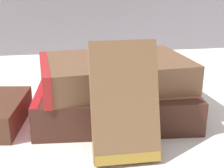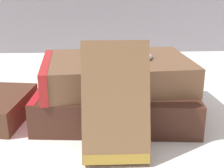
# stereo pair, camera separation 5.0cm
# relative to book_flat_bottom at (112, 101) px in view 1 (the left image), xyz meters

# --- Properties ---
(ground_plane) EXTENTS (3.00, 3.00, 0.00)m
(ground_plane) POSITION_rel_book_flat_bottom_xyz_m (-0.04, -0.01, -0.03)
(ground_plane) COLOR white
(book_flat_bottom) EXTENTS (0.26, 0.19, 0.05)m
(book_flat_bottom) POSITION_rel_book_flat_bottom_xyz_m (0.00, 0.00, 0.00)
(book_flat_bottom) COLOR #422319
(book_flat_bottom) RESTS_ON ground_plane
(book_flat_top) EXTENTS (0.24, 0.17, 0.05)m
(book_flat_top) POSITION_rel_book_flat_bottom_xyz_m (0.00, 0.00, 0.05)
(book_flat_top) COLOR brown
(book_flat_top) RESTS_ON book_flat_bottom
(book_leaning_front) EXTENTS (0.08, 0.06, 0.15)m
(book_leaning_front) POSITION_rel_book_flat_bottom_xyz_m (-0.00, -0.12, 0.04)
(book_leaning_front) COLOR brown
(book_leaning_front) RESTS_ON ground_plane
(pocket_watch) EXTENTS (0.06, 0.06, 0.01)m
(pocket_watch) POSITION_rel_book_flat_bottom_xyz_m (0.03, 0.01, 0.07)
(pocket_watch) COLOR silver
(pocket_watch) RESTS_ON book_flat_top
(reading_glasses) EXTENTS (0.12, 0.06, 0.00)m
(reading_glasses) POSITION_rel_book_flat_bottom_xyz_m (-0.03, 0.18, -0.02)
(reading_glasses) COLOR #4C3828
(reading_glasses) RESTS_ON ground_plane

